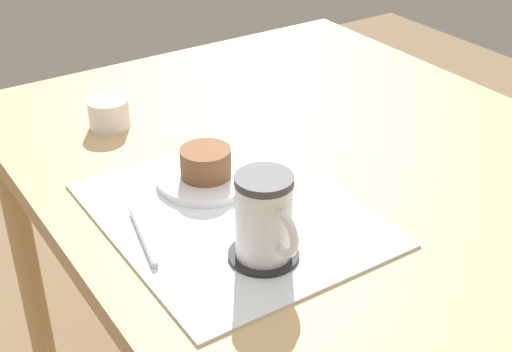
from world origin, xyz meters
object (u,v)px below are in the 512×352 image
coffee_mug (265,217)px  sugar_bowl (109,113)px  pastry_plate (206,178)px  dining_table (347,214)px  pastry (206,162)px

coffee_mug → sugar_bowl: (-0.46, -0.01, -0.04)m
sugar_bowl → pastry_plate: bearing=9.3°
dining_table → pastry: 0.24m
dining_table → pastry: pastry is taller
coffee_mug → dining_table: bearing=114.8°
pastry → coffee_mug: 0.20m
pastry_plate → sugar_bowl: 0.26m
pastry_plate → coffee_mug: 0.21m
coffee_mug → sugar_bowl: size_ratio=1.60×
dining_table → pastry_plate: pastry_plate is taller
pastry → sugar_bowl: (-0.26, -0.04, -0.01)m
dining_table → pastry: (-0.10, -0.20, 0.11)m
dining_table → pastry_plate: bearing=-116.2°
sugar_bowl → dining_table: bearing=33.9°
coffee_mug → pastry_plate: bearing=171.3°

